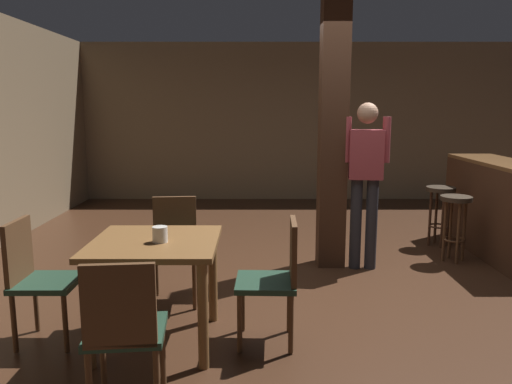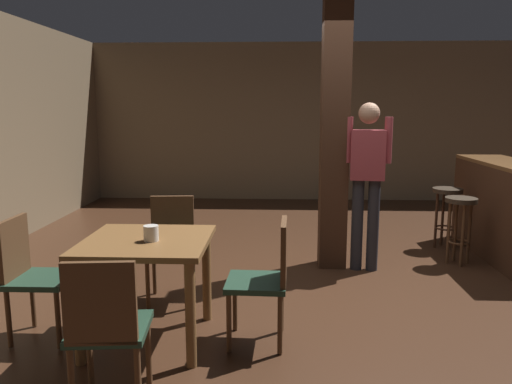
% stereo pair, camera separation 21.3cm
% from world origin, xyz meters
% --- Properties ---
extents(ground_plane, '(10.80, 10.80, 0.00)m').
position_xyz_m(ground_plane, '(0.00, 0.00, 0.00)').
color(ground_plane, '#382114').
extents(wall_back, '(8.00, 0.10, 2.80)m').
position_xyz_m(wall_back, '(0.00, 4.50, 1.40)').
color(wall_back, '#756047').
rests_on(wall_back, ground_plane).
extents(pillar, '(0.28, 0.28, 2.80)m').
position_xyz_m(pillar, '(-0.07, 0.59, 1.40)').
color(pillar, '#382114').
rests_on(pillar, ground_plane).
extents(dining_table, '(0.88, 0.88, 0.76)m').
position_xyz_m(dining_table, '(-1.57, -1.21, 0.62)').
color(dining_table, brown).
rests_on(dining_table, ground_plane).
extents(chair_north, '(0.46, 0.46, 0.89)m').
position_xyz_m(chair_north, '(-1.57, -0.40, 0.51)').
color(chair_north, '#1E3828').
rests_on(chair_north, ground_plane).
extents(chair_west, '(0.42, 0.42, 0.89)m').
position_xyz_m(chair_west, '(-2.42, -1.22, 0.51)').
color(chair_west, '#1E3828').
rests_on(chair_west, ground_plane).
extents(chair_south, '(0.46, 0.46, 0.89)m').
position_xyz_m(chair_south, '(-1.57, -2.07, 0.51)').
color(chair_south, '#1E3828').
rests_on(chair_south, ground_plane).
extents(chair_east, '(0.43, 0.43, 0.89)m').
position_xyz_m(chair_east, '(-0.72, -1.22, 0.51)').
color(chair_east, '#1E3828').
rests_on(chair_east, ground_plane).
extents(napkin_cup, '(0.10, 0.10, 0.11)m').
position_xyz_m(napkin_cup, '(-1.52, -1.26, 0.81)').
color(napkin_cup, beige).
rests_on(napkin_cup, dining_table).
extents(standing_person, '(0.47, 0.24, 1.72)m').
position_xyz_m(standing_person, '(0.26, 0.46, 1.00)').
color(standing_person, maroon).
rests_on(standing_person, ground_plane).
extents(bar_counter, '(0.56, 1.88, 1.07)m').
position_xyz_m(bar_counter, '(1.83, 0.96, 0.55)').
color(bar_counter, brown).
rests_on(bar_counter, ground_plane).
extents(bar_stool_near, '(0.33, 0.33, 0.73)m').
position_xyz_m(bar_stool_near, '(1.30, 0.70, 0.54)').
color(bar_stool_near, '#2D2319').
rests_on(bar_stool_near, ground_plane).
extents(bar_stool_mid, '(0.34, 0.34, 0.73)m').
position_xyz_m(bar_stool_mid, '(1.37, 1.33, 0.54)').
color(bar_stool_mid, '#2D2319').
rests_on(bar_stool_mid, ground_plane).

